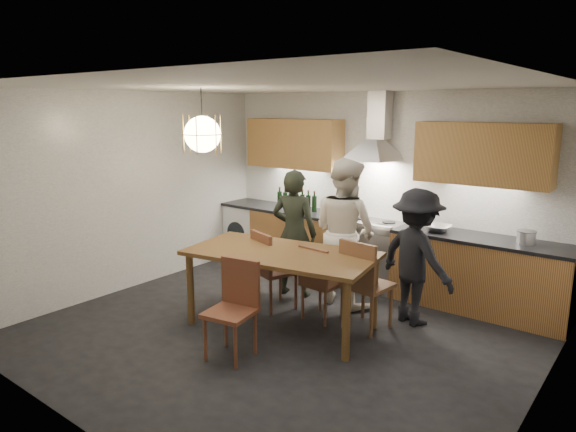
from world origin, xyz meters
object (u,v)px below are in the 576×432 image
Objects in this scene: person_left at (294,233)px; wine_bottles at (297,199)px; mixing_bowl at (437,228)px; chair_front at (235,302)px; chair_back_left at (269,265)px; stock_pot at (526,238)px; person_mid at (345,232)px; dining_table at (281,260)px; person_right at (416,257)px.

wine_bottles is (-0.67, 0.94, 0.23)m from person_left.
mixing_bowl is at bearing -1.45° from wine_bottles.
wine_bottles is at bearing 105.10° from chair_front.
person_left is 1.77m from mixing_bowl.
chair_back_left is 4.89× the size of stock_pot.
person_mid is at bearing 179.86° from person_left.
mixing_bowl is 1.01m from stock_pot.
chair_front is at bearing -111.26° from mixing_bowl.
dining_table is 0.54m from chair_back_left.
person_mid reaches higher than dining_table.
dining_table is 3.05× the size of wine_bottles.
person_mid is at bearing -30.52° from wine_bottles.
stock_pot is (1.00, 0.05, 0.03)m from mixing_bowl.
dining_table is 1.00m from person_left.
person_right is (1.53, 0.71, 0.21)m from chair_back_left.
person_right is at bearing 169.53° from person_left.
person_left is 4.88× the size of mixing_bowl.
wine_bottles is at bearing -69.51° from person_left.
person_right is 2.14× the size of wine_bottles.
stock_pot is at bearing 42.89° from chair_front.
dining_table is at bearing -138.51° from stock_pot.
person_mid is at bearing 17.76° from person_right.
person_left is (-0.48, 0.88, 0.06)m from dining_table.
chair_back_left is at bearing 103.60° from chair_front.
wine_bottles is (-3.20, 0.00, 0.08)m from stock_pot.
wine_bottles is at bearing -16.92° from person_mid.
chair_front is 1.33× the size of wine_bottles.
person_mid is at bearing -107.75° from chair_back_left.
person_left reaches higher than person_right.
person_right is at bearing -84.29° from mixing_bowl.
person_mid reaches higher than wine_bottles.
person_left reaches higher than mixing_bowl.
dining_table is 1.33× the size of person_left.
wine_bottles is at bearing 112.26° from dining_table.
wine_bottles reaches higher than mixing_bowl.
person_mid is (0.16, 1.04, 0.14)m from dining_table.
person_right reaches higher than dining_table.
person_left is at bearing -63.69° from chair_back_left.
stock_pot is at bearing 2.90° from mixing_bowl.
chair_back_left is at bearing 135.20° from dining_table.
person_mid reaches higher than mixing_bowl.
stock_pot reaches higher than chair_back_left.
chair_front is (0.46, -1.08, -0.01)m from chair_back_left.
stock_pot is (2.05, 1.81, 0.21)m from dining_table.
stock_pot is at bearing 31.42° from dining_table.
chair_back_left is 1.70m from person_right.
chair_back_left is (-0.41, 0.28, -0.21)m from dining_table.
wine_bottles reaches higher than stock_pot.
chair_back_left is at bearing -148.16° from stock_pot.
wine_bottles reaches higher than chair_back_left.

